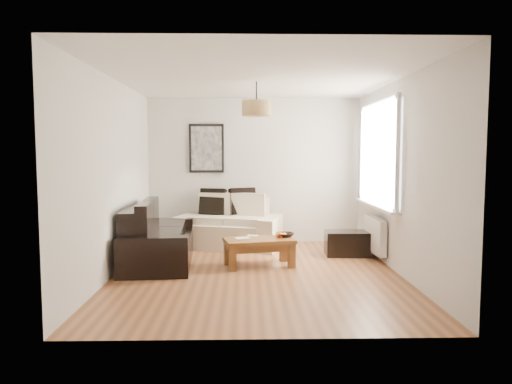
{
  "coord_description": "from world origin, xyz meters",
  "views": [
    {
      "loc": [
        -0.15,
        -6.2,
        1.62
      ],
      "look_at": [
        0.0,
        0.6,
        1.05
      ],
      "focal_mm": 32.81,
      "sensor_mm": 36.0,
      "label": 1
    }
  ],
  "objects_px": {
    "loveseat_cream": "(229,222)",
    "ottoman": "(347,243)",
    "sofa_leather": "(159,235)",
    "coffee_table": "(259,252)"
  },
  "relations": [
    {
      "from": "sofa_leather",
      "to": "ottoman",
      "type": "bearing_deg",
      "value": -85.75
    },
    {
      "from": "sofa_leather",
      "to": "coffee_table",
      "type": "height_order",
      "value": "sofa_leather"
    },
    {
      "from": "loveseat_cream",
      "to": "sofa_leather",
      "type": "height_order",
      "value": "loveseat_cream"
    },
    {
      "from": "sofa_leather",
      "to": "ottoman",
      "type": "relative_size",
      "value": 2.86
    },
    {
      "from": "sofa_leather",
      "to": "coffee_table",
      "type": "xyz_separation_m",
      "value": [
        1.47,
        -0.24,
        -0.22
      ]
    },
    {
      "from": "loveseat_cream",
      "to": "ottoman",
      "type": "height_order",
      "value": "loveseat_cream"
    },
    {
      "from": "coffee_table",
      "to": "ottoman",
      "type": "distance_m",
      "value": 1.56
    },
    {
      "from": "loveseat_cream",
      "to": "sofa_leather",
      "type": "xyz_separation_m",
      "value": [
        -1.0,
        -1.15,
        -0.01
      ]
    },
    {
      "from": "ottoman",
      "to": "loveseat_cream",
      "type": "bearing_deg",
      "value": 159.28
    },
    {
      "from": "loveseat_cream",
      "to": "coffee_table",
      "type": "relative_size",
      "value": 1.76
    }
  ]
}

